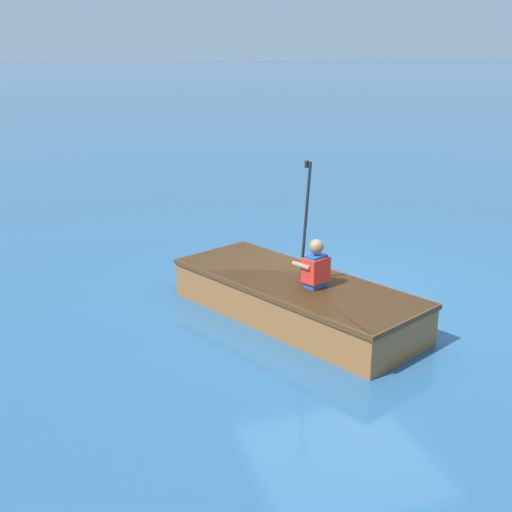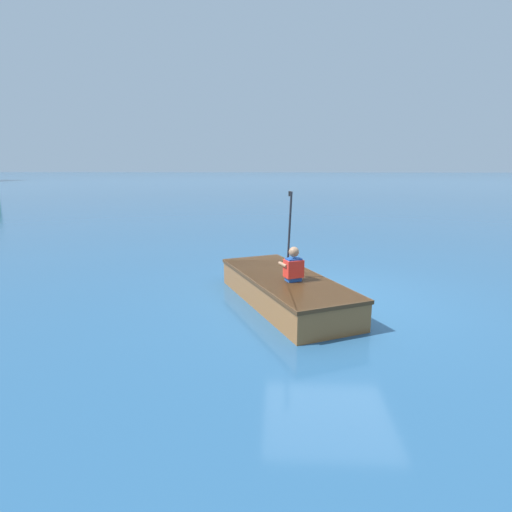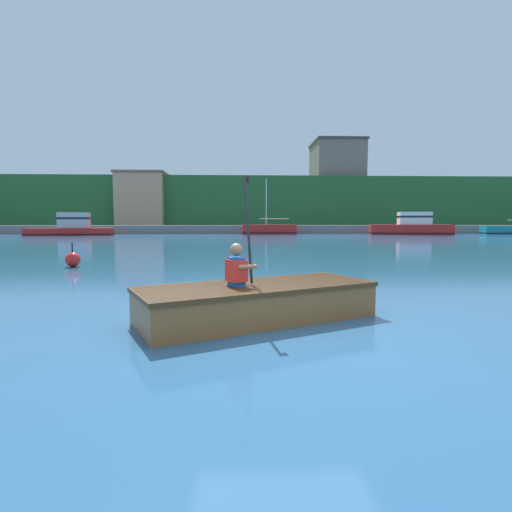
{
  "view_description": "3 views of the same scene",
  "coord_description": "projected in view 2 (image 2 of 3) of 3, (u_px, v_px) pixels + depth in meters",
  "views": [
    {
      "loc": [
        -7.16,
        3.55,
        3.18
      ],
      "look_at": [
        -0.35,
        1.39,
        0.85
      ],
      "focal_mm": 45.0,
      "sensor_mm": 36.0,
      "label": 1
    },
    {
      "loc": [
        -7.05,
        1.0,
        2.36
      ],
      "look_at": [
        -0.35,
        1.39,
        0.85
      ],
      "focal_mm": 28.0,
      "sensor_mm": 36.0,
      "label": 2
    },
    {
      "loc": [
        -0.6,
        -4.57,
        1.37
      ],
      "look_at": [
        -0.35,
        1.39,
        0.85
      ],
      "focal_mm": 28.0,
      "sensor_mm": 36.0,
      "label": 3
    }
  ],
  "objects": [
    {
      "name": "rowboat_foreground",
      "position": [
        283.0,
        287.0,
        7.02
      ],
      "size": [
        3.49,
        2.52,
        0.5
      ],
      "color": "#935B2D",
      "rests_on": "ground"
    },
    {
      "name": "person_paddler",
      "position": [
        293.0,
        265.0,
        6.58
      ],
      "size": [
        0.43,
        0.43,
        1.47
      ],
      "color": "#1E4CA5",
      "rests_on": "rowboat_foreground"
    },
    {
      "name": "ground_plane",
      "position": [
        333.0,
        298.0,
        7.32
      ],
      "size": [
        300.0,
        300.0,
        0.0
      ],
      "primitive_type": "plane",
      "color": "#28567F"
    }
  ]
}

